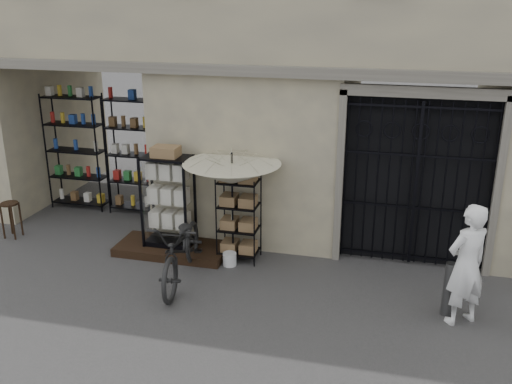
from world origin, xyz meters
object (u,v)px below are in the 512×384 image
(wooden_stool, at_px, (11,219))
(shopkeeper, at_px, (459,321))
(wire_rack, at_px, (239,219))
(white_bucket, at_px, (230,259))
(steel_bollard, at_px, (448,289))
(market_umbrella, at_px, (232,168))
(display_cabinet, at_px, (168,206))
(bicycle, at_px, (184,280))

(wooden_stool, bearing_deg, shopkeeper, -7.53)
(wire_rack, distance_m, shopkeeper, 3.89)
(white_bucket, height_order, shopkeeper, white_bucket)
(steel_bollard, bearing_deg, market_umbrella, 164.53)
(white_bucket, bearing_deg, steel_bollard, -12.34)
(steel_bollard, xyz_separation_m, shopkeeper, (0.18, -0.15, -0.41))
(shopkeeper, bearing_deg, wooden_stool, -43.73)
(shopkeeper, bearing_deg, white_bucket, -50.14)
(market_umbrella, relative_size, shopkeeper, 1.32)
(display_cabinet, relative_size, wooden_stool, 2.54)
(display_cabinet, height_order, bicycle, display_cabinet)
(white_bucket, relative_size, bicycle, 0.11)
(market_umbrella, bearing_deg, display_cabinet, 175.90)
(display_cabinet, relative_size, steel_bollard, 2.14)
(white_bucket, distance_m, steel_bollard, 3.62)
(wooden_stool, height_order, shopkeeper, wooden_stool)
(display_cabinet, relative_size, market_umbrella, 0.75)
(white_bucket, height_order, steel_bollard, steel_bollard)
(bicycle, distance_m, shopkeeper, 4.28)
(bicycle, bearing_deg, steel_bollard, -7.70)
(wooden_stool, bearing_deg, market_umbrella, 0.67)
(wooden_stool, distance_m, shopkeeper, 8.19)
(wire_rack, distance_m, white_bucket, 0.70)
(bicycle, bearing_deg, shopkeeper, -9.66)
(white_bucket, xyz_separation_m, steel_bollard, (3.53, -0.77, 0.30))
(bicycle, distance_m, wooden_stool, 3.94)
(wooden_stool, relative_size, steel_bollard, 0.84)
(bicycle, bearing_deg, wooden_stool, 160.23)
(wire_rack, height_order, shopkeeper, wire_rack)
(wire_rack, bearing_deg, display_cabinet, 176.34)
(shopkeeper, bearing_deg, display_cabinet, -50.03)
(steel_bollard, distance_m, shopkeeper, 0.47)
(white_bucket, height_order, bicycle, bicycle)
(white_bucket, distance_m, bicycle, 0.93)
(wire_rack, xyz_separation_m, white_bucket, (-0.09, -0.29, -0.64))
(white_bucket, distance_m, wooden_stool, 4.41)
(market_umbrella, height_order, white_bucket, market_umbrella)
(steel_bollard, bearing_deg, shopkeeper, -39.74)
(wire_rack, height_order, market_umbrella, market_umbrella)
(market_umbrella, distance_m, white_bucket, 1.59)
(market_umbrella, bearing_deg, shopkeeper, -16.88)
(market_umbrella, xyz_separation_m, steel_bollard, (3.52, -0.98, -1.28))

